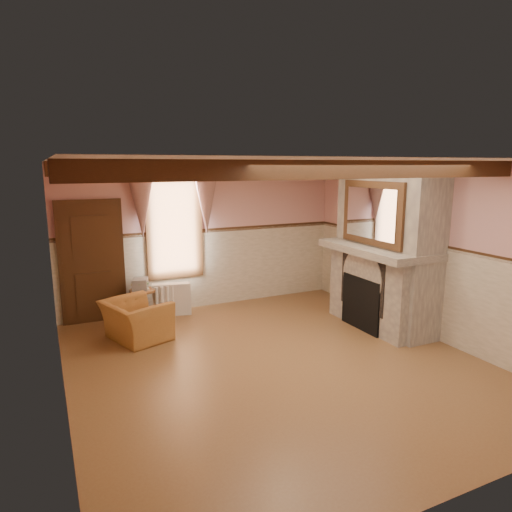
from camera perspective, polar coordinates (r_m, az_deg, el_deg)
name	(u,v)px	position (r m, az deg, el deg)	size (l,w,h in m)	color
floor	(276,363)	(6.63, 2.54, -13.19)	(5.50, 6.00, 0.01)	brown
ceiling	(278,161)	(6.03, 2.78, 11.79)	(5.50, 6.00, 0.01)	silver
wall_back	(205,236)	(8.90, -6.44, 2.53)	(5.50, 0.02, 2.80)	#D09390
wall_front	(459,343)	(3.91, 24.06, -9.93)	(5.50, 0.02, 2.80)	#D09390
wall_left	(57,290)	(5.49, -23.67, -3.88)	(0.02, 6.00, 2.80)	#D09390
wall_right	(428,250)	(7.83, 20.73, 0.67)	(0.02, 6.00, 2.80)	#D09390
wainscot	(277,312)	(6.35, 2.60, -7.03)	(5.50, 6.00, 1.50)	beige
chair_rail	(277,259)	(6.16, 2.66, -0.39)	(5.50, 6.00, 0.08)	black
firebox	(364,303)	(7.98, 13.37, -5.73)	(0.20, 0.95, 0.90)	black
armchair	(136,320)	(7.58, -14.75, -7.78)	(0.98, 0.86, 0.64)	#9E662D
side_table	(143,304)	(8.54, -13.91, -5.86)	(0.46, 0.46, 0.55)	brown
book_stack	(140,284)	(8.46, -14.27, -3.41)	(0.26, 0.32, 0.20)	#B7AD8C
radiator	(172,299)	(8.64, -10.48, -5.33)	(0.70, 0.18, 0.60)	silver
bowl	(370,241)	(8.09, 14.02, 1.83)	(0.35, 0.35, 0.08)	brown
mantel_clock	(352,234)	(8.47, 11.89, 2.74)	(0.14, 0.24, 0.20)	black
oil_lamp	(360,233)	(8.27, 12.92, 2.77)	(0.11, 0.11, 0.28)	gold
candle_red	(414,249)	(7.33, 19.09, 0.88)	(0.06, 0.06, 0.16)	maroon
jar_yellow	(392,245)	(7.67, 16.60, 1.33)	(0.06, 0.06, 0.12)	gold
fireplace	(387,246)	(8.04, 16.05, 1.22)	(0.85, 2.00, 2.80)	gray
mantel	(378,249)	(7.93, 15.06, 0.84)	(1.05, 2.05, 0.12)	gray
overmantel_mirror	(371,213)	(7.72, 14.24, 5.19)	(0.06, 1.44, 1.04)	silver
door	(92,264)	(8.47, -19.81, -0.93)	(1.10, 0.10, 2.10)	black
window	(174,225)	(8.66, -10.18, 3.86)	(1.06, 0.08, 2.02)	white
window_drapes	(174,193)	(8.52, -10.16, 7.79)	(1.30, 0.14, 1.40)	gray
ceiling_beam_front	(331,170)	(5.00, 9.35, 10.61)	(5.50, 0.18, 0.20)	black
ceiling_beam_back	(241,168)	(7.11, -1.86, 10.92)	(5.50, 0.18, 0.20)	black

